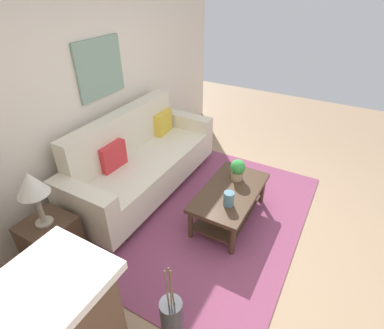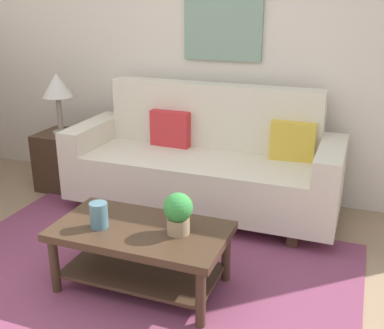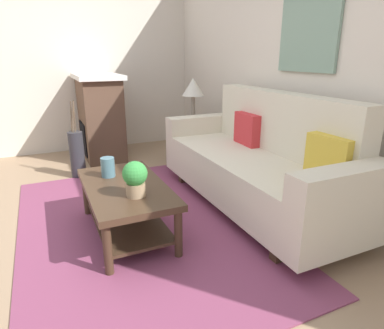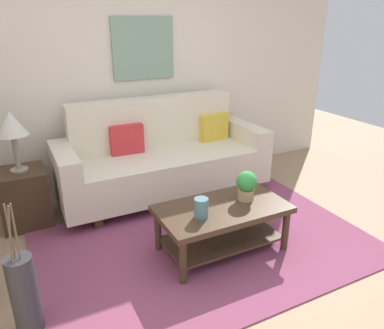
# 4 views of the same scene
# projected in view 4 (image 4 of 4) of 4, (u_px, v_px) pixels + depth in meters

# --- Properties ---
(ground_plane) EXTENTS (9.54, 9.54, 0.00)m
(ground_plane) POSITION_uv_depth(u_px,v_px,m) (238.00, 278.00, 2.92)
(ground_plane) COLOR #9E7F60
(wall_back) EXTENTS (5.54, 0.10, 2.70)m
(wall_back) POSITION_uv_depth(u_px,v_px,m) (137.00, 70.00, 4.23)
(wall_back) COLOR beige
(wall_back) RESTS_ON ground_plane
(area_rug) EXTENTS (2.89, 1.90, 0.01)m
(area_rug) POSITION_uv_depth(u_px,v_px,m) (207.00, 245.00, 3.33)
(area_rug) COLOR #843D5B
(area_rug) RESTS_ON ground_plane
(couch) EXTENTS (2.30, 0.84, 1.08)m
(couch) POSITION_uv_depth(u_px,v_px,m) (163.00, 159.00, 4.15)
(couch) COLOR beige
(couch) RESTS_ON ground_plane
(throw_pillow_crimson) EXTENTS (0.37, 0.14, 0.32)m
(throw_pillow_crimson) POSITION_uv_depth(u_px,v_px,m) (127.00, 139.00, 4.01)
(throw_pillow_crimson) COLOR red
(throw_pillow_crimson) RESTS_ON couch
(throw_pillow_mustard) EXTENTS (0.37, 0.15, 0.32)m
(throw_pillow_mustard) POSITION_uv_depth(u_px,v_px,m) (214.00, 127.00, 4.47)
(throw_pillow_mustard) COLOR gold
(throw_pillow_mustard) RESTS_ON couch
(coffee_table) EXTENTS (1.10, 0.60, 0.43)m
(coffee_table) POSITION_uv_depth(u_px,v_px,m) (222.00, 218.00, 3.16)
(coffee_table) COLOR #422D1E
(coffee_table) RESTS_ON ground_plane
(tabletop_vase) EXTENTS (0.11, 0.11, 0.16)m
(tabletop_vase) POSITION_uv_depth(u_px,v_px,m) (201.00, 208.00, 2.92)
(tabletop_vase) COLOR slate
(tabletop_vase) RESTS_ON coffee_table
(potted_plant_tabletop) EXTENTS (0.18, 0.18, 0.26)m
(potted_plant_tabletop) POSITION_uv_depth(u_px,v_px,m) (246.00, 185.00, 3.18)
(potted_plant_tabletop) COLOR tan
(potted_plant_tabletop) RESTS_ON coffee_table
(side_table) EXTENTS (0.44, 0.44, 0.56)m
(side_table) POSITION_uv_depth(u_px,v_px,m) (25.00, 197.00, 3.61)
(side_table) COLOR #422D1E
(side_table) RESTS_ON ground_plane
(table_lamp) EXTENTS (0.28, 0.28, 0.57)m
(table_lamp) POSITION_uv_depth(u_px,v_px,m) (11.00, 126.00, 3.34)
(table_lamp) COLOR gray
(table_lamp) RESTS_ON side_table
(floor_vase) EXTENTS (0.17, 0.17, 0.55)m
(floor_vase) POSITION_uv_depth(u_px,v_px,m) (24.00, 295.00, 2.34)
(floor_vase) COLOR #2D2D33
(floor_vase) RESTS_ON ground_plane
(floor_vase_branch_a) EXTENTS (0.02, 0.05, 0.36)m
(floor_vase_branch_a) POSITION_uv_depth(u_px,v_px,m) (15.00, 232.00, 2.18)
(floor_vase_branch_a) COLOR brown
(floor_vase_branch_a) RESTS_ON floor_vase
(floor_vase_branch_b) EXTENTS (0.01, 0.03, 0.36)m
(floor_vase_branch_b) POSITION_uv_depth(u_px,v_px,m) (10.00, 232.00, 2.19)
(floor_vase_branch_b) COLOR brown
(floor_vase_branch_b) RESTS_ON floor_vase
(floor_vase_branch_c) EXTENTS (0.05, 0.03, 0.36)m
(floor_vase_branch_c) POSITION_uv_depth(u_px,v_px,m) (10.00, 234.00, 2.16)
(floor_vase_branch_c) COLOR brown
(floor_vase_branch_c) RESTS_ON floor_vase
(framed_painting) EXTENTS (0.71, 0.03, 0.67)m
(framed_painting) POSITION_uv_depth(u_px,v_px,m) (143.00, 48.00, 4.11)
(framed_painting) COLOR gray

